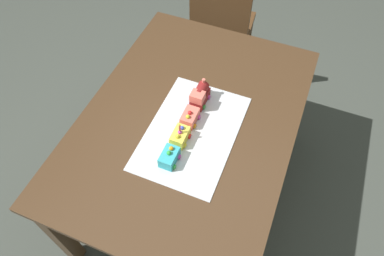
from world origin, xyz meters
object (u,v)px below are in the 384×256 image
at_px(cake_car_flatbed_coral, 190,117).
at_px(cake_car_tanker_turquoise, 169,157).
at_px(dining_table, 189,132).
at_px(cake_locomotive, 200,95).
at_px(birthday_candle, 180,127).
at_px(chair, 222,27).
at_px(cake_car_gondola_lemon, 180,136).

distance_m(cake_car_flatbed_coral, cake_car_tanker_turquoise, 0.23).
height_order(dining_table, cake_locomotive, cake_locomotive).
distance_m(cake_car_tanker_turquoise, birthday_candle, 0.14).
bearing_deg(dining_table, chair, -170.35).
height_order(dining_table, cake_car_tanker_turquoise, cake_car_tanker_turquoise).
relative_size(chair, cake_car_tanker_turquoise, 8.60).
distance_m(cake_car_flatbed_coral, birthday_candle, 0.13).
distance_m(chair, birthday_candle, 1.23).
bearing_deg(birthday_candle, cake_car_tanker_turquoise, 0.00).
height_order(dining_table, cake_car_flatbed_coral, cake_car_flatbed_coral).
bearing_deg(cake_car_flatbed_coral, cake_car_gondola_lemon, 0.00).
bearing_deg(cake_car_tanker_turquoise, cake_car_gondola_lemon, 180.00).
xyz_separation_m(dining_table, cake_car_gondola_lemon, (0.13, 0.01, 0.14)).
distance_m(cake_locomotive, cake_car_flatbed_coral, 0.13).
xyz_separation_m(cake_car_gondola_lemon, cake_car_tanker_turquoise, (0.12, -0.00, -0.00)).
relative_size(chair, cake_locomotive, 6.14).
distance_m(dining_table, birthday_candle, 0.25).
relative_size(cake_car_gondola_lemon, cake_car_tanker_turquoise, 1.00).
xyz_separation_m(cake_car_gondola_lemon, birthday_candle, (-0.00, -0.00, 0.07)).
bearing_deg(birthday_candle, cake_car_gondola_lemon, 0.00).
bearing_deg(cake_car_gondola_lemon, cake_car_tanker_turquoise, -0.00).
bearing_deg(cake_car_gondola_lemon, cake_car_flatbed_coral, -180.00).
relative_size(cake_car_flatbed_coral, cake_car_tanker_turquoise, 1.00).
xyz_separation_m(cake_locomotive, cake_car_tanker_turquoise, (0.36, 0.00, -0.02)).
distance_m(cake_locomotive, birthday_candle, 0.25).
relative_size(cake_locomotive, cake_car_gondola_lemon, 1.40).
height_order(chair, cake_car_tanker_turquoise, chair).
bearing_deg(cake_locomotive, birthday_candle, 0.00).
distance_m(dining_table, cake_locomotive, 0.20).
bearing_deg(chair, dining_table, 94.57).
height_order(cake_locomotive, cake_car_tanker_turquoise, cake_locomotive).
xyz_separation_m(cake_car_flatbed_coral, birthday_candle, (0.12, -0.00, 0.07)).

